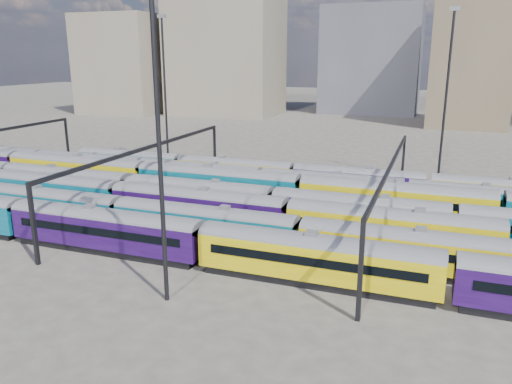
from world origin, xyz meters
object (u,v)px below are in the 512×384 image
(rake_2, at_px, (391,225))
(mast_2, at_px, (158,127))
(rake_0, at_px, (451,272))
(rake_1, at_px, (410,246))

(rake_2, distance_m, mast_2, 25.77)
(mast_2, bearing_deg, rake_2, 47.08)
(rake_2, bearing_deg, mast_2, -132.92)
(rake_0, relative_size, mast_2, 5.00)
(rake_1, height_order, rake_2, rake_2)
(mast_2, bearing_deg, rake_0, 18.21)
(rake_2, bearing_deg, rake_1, -67.22)
(rake_1, bearing_deg, rake_0, -56.04)
(rake_1, xyz_separation_m, rake_2, (-2.10, 5.00, 0.15))
(rake_2, bearing_deg, rake_0, -61.33)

